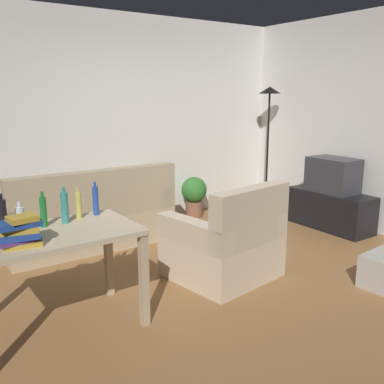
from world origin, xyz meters
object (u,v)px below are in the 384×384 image
(bottle_clear, at_px, (20,218))
(bottle_blue, at_px, (96,200))
(desk, at_px, (53,247))
(potted_plant, at_px, (194,194))
(tv_stand, at_px, (330,210))
(couch, at_px, (89,220))
(armchair, at_px, (226,245))
(tv, at_px, (333,175))
(bottle_green, at_px, (43,211))
(bottle_tall, at_px, (65,207))
(torchiere_lamp, at_px, (269,114))
(book_stack, at_px, (20,231))
(bottle_dark, at_px, (2,217))
(bottle_squat, at_px, (79,205))

(bottle_clear, distance_m, bottle_blue, 0.60)
(desk, distance_m, potted_plant, 3.22)
(tv_stand, bearing_deg, potted_plant, 38.86)
(couch, height_order, armchair, same)
(potted_plant, bearing_deg, desk, -142.97)
(tv, distance_m, bottle_green, 3.74)
(armchair, height_order, bottle_tall, bottle_tall)
(couch, relative_size, desk, 1.55)
(bottle_clear, bearing_deg, tv, 4.46)
(torchiere_lamp, distance_m, armchair, 2.88)
(bottle_green, relative_size, book_stack, 0.95)
(tv, distance_m, armchair, 2.17)
(bottle_tall, xyz_separation_m, bottle_blue, (0.28, 0.08, -0.00))
(bottle_dark, relative_size, book_stack, 1.07)
(tv_stand, relative_size, bottle_blue, 4.03)
(couch, xyz_separation_m, bottle_dark, (-1.17, -1.51, 0.59))
(armchair, bearing_deg, desk, -7.26)
(armchair, distance_m, bottle_clear, 1.87)
(armchair, relative_size, bottle_tall, 3.63)
(tv_stand, bearing_deg, couch, 68.36)
(tv, relative_size, torchiere_lamp, 0.33)
(torchiere_lamp, height_order, desk, torchiere_lamp)
(torchiere_lamp, bearing_deg, armchair, -141.76)
(tv_stand, height_order, bottle_clear, bottle_clear)
(tv_stand, bearing_deg, bottle_dark, 95.49)
(bottle_dark, xyz_separation_m, book_stack, (0.05, -0.29, -0.03))
(couch, xyz_separation_m, desk, (-0.88, -1.61, 0.34))
(potted_plant, bearing_deg, bottle_blue, -141.63)
(bottle_clear, relative_size, bottle_green, 0.77)
(bottle_blue, relative_size, book_stack, 0.97)
(desk, distance_m, bottle_squat, 0.43)
(bottle_dark, relative_size, bottle_squat, 1.21)
(bottle_tall, bearing_deg, bottle_blue, 16.28)
(bottle_clear, xyz_separation_m, bottle_green, (0.16, -0.02, 0.03))
(couch, xyz_separation_m, book_stack, (-1.13, -1.80, 0.56))
(torchiere_lamp, bearing_deg, potted_plant, 168.20)
(torchiere_lamp, relative_size, bottle_blue, 6.62)
(potted_plant, relative_size, armchair, 0.56)
(tv, xyz_separation_m, bottle_green, (-3.72, -0.33, 0.18))
(book_stack, bearing_deg, bottle_green, 54.77)
(bottle_clear, bearing_deg, book_stack, -103.38)
(couch, distance_m, tv, 3.08)
(bottle_clear, height_order, bottle_squat, bottle_squat)
(torchiere_lamp, distance_m, bottle_green, 4.05)
(torchiere_lamp, bearing_deg, couch, -178.57)
(bottle_blue, xyz_separation_m, book_stack, (-0.69, -0.43, -0.02))
(couch, height_order, bottle_clear, bottle_clear)
(bottle_squat, bearing_deg, book_stack, -142.31)
(armchair, height_order, bottle_dark, bottle_dark)
(potted_plant, bearing_deg, bottle_dark, -147.41)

